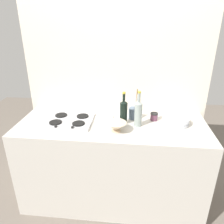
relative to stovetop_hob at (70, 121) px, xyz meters
name	(u,v)px	position (x,y,z in m)	size (l,w,h in m)	color
ground_plane	(112,195)	(0.41, 0.01, -0.91)	(6.00, 6.00, 0.00)	#6B6056
counter_block	(112,162)	(0.41, 0.01, -0.46)	(1.80, 0.70, 0.90)	beige
backsplash_panel	(116,90)	(0.41, 0.39, 0.21)	(1.90, 0.06, 2.24)	beige
stovetop_hob	(70,121)	(0.00, 0.00, 0.00)	(0.44, 0.37, 0.04)	#B2B2B7
plate_stack	(176,121)	(1.01, 0.06, 0.02)	(0.24, 0.24, 0.07)	white
wine_bottle_leftmost	(138,113)	(0.66, -0.01, 0.11)	(0.07, 0.07, 0.34)	gray
wine_bottle_mid_left	(124,111)	(0.52, 0.03, 0.11)	(0.07, 0.07, 0.31)	black
mixing_bowl	(116,127)	(0.46, -0.14, 0.03)	(0.19, 0.19, 0.09)	beige
butter_dish	(105,119)	(0.34, 0.03, 0.02)	(0.16, 0.11, 0.06)	white
utensil_crock	(134,113)	(0.62, 0.15, 0.05)	(0.10, 0.10, 0.32)	slate
condiment_jar_front	(154,116)	(0.81, 0.13, 0.02)	(0.07, 0.07, 0.08)	#66384C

